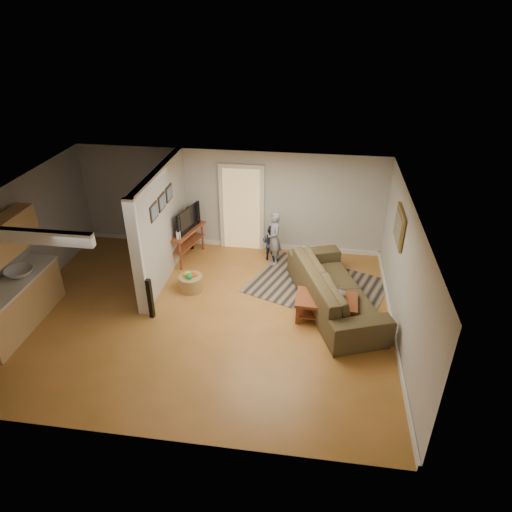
% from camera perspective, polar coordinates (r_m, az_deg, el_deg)
% --- Properties ---
extents(ground, '(7.50, 7.50, 0.00)m').
position_cam_1_polar(ground, '(9.34, -6.56, -7.31)').
color(ground, olive).
rests_on(ground, ground).
extents(room_shell, '(7.54, 6.02, 2.52)m').
position_cam_1_polar(room_shell, '(9.22, -12.87, 2.24)').
color(room_shell, '#B4B1AC').
rests_on(room_shell, ground).
extents(area_rug, '(3.37, 2.93, 0.01)m').
position_cam_1_polar(area_rug, '(10.22, 7.69, -3.75)').
color(area_rug, black).
rests_on(area_rug, ground).
extents(sofa, '(2.14, 3.21, 0.87)m').
position_cam_1_polar(sofa, '(9.66, 9.65, -6.17)').
color(sofa, '#3F3B1F').
rests_on(sofa, ground).
extents(coffee_table, '(1.23, 0.76, 0.71)m').
position_cam_1_polar(coffee_table, '(9.10, 8.89, -5.79)').
color(coffee_table, brown).
rests_on(coffee_table, ground).
extents(tv_console, '(0.76, 1.30, 1.06)m').
position_cam_1_polar(tv_console, '(11.00, -8.79, 2.93)').
color(tv_console, brown).
rests_on(tv_console, ground).
extents(speaker_left, '(0.10, 0.10, 0.88)m').
position_cam_1_polar(speaker_left, '(9.22, -13.08, -5.20)').
color(speaker_left, black).
rests_on(speaker_left, ground).
extents(speaker_right, '(0.12, 0.12, 1.13)m').
position_cam_1_polar(speaker_right, '(11.51, -8.23, 3.47)').
color(speaker_right, black).
rests_on(speaker_right, ground).
extents(toy_basket, '(0.52, 0.52, 0.46)m').
position_cam_1_polar(toy_basket, '(10.03, -8.14, -3.25)').
color(toy_basket, olive).
rests_on(toy_basket, ground).
extents(child, '(0.48, 0.57, 1.32)m').
position_cam_1_polar(child, '(11.02, 2.21, -0.83)').
color(child, gray).
rests_on(child, ground).
extents(toddler, '(0.53, 0.47, 0.90)m').
position_cam_1_polar(toddler, '(11.17, 1.80, -0.36)').
color(toddler, '#212845').
rests_on(toddler, ground).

